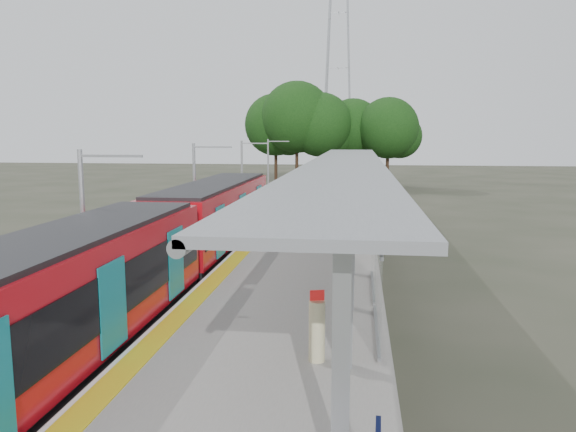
{
  "coord_description": "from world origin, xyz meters",
  "views": [
    {
      "loc": [
        2.19,
        -9.32,
        5.86
      ],
      "look_at": [
        -0.86,
        14.83,
        2.3
      ],
      "focal_mm": 35.0,
      "sensor_mm": 36.0,
      "label": 1
    }
  ],
  "objects_px": {
    "info_pillar_near": "(317,330)",
    "litter_bin": "(327,226)",
    "info_pillar_far": "(345,220)",
    "train": "(163,245)",
    "bench_far": "(363,211)",
    "bench_mid": "(359,230)"
  },
  "relations": [
    {
      "from": "bench_mid",
      "to": "litter_bin",
      "type": "bearing_deg",
      "value": 140.91
    },
    {
      "from": "bench_far",
      "to": "litter_bin",
      "type": "distance_m",
      "value": 5.25
    },
    {
      "from": "bench_mid",
      "to": "info_pillar_far",
      "type": "bearing_deg",
      "value": 109.91
    },
    {
      "from": "info_pillar_far",
      "to": "train",
      "type": "bearing_deg",
      "value": -136.72
    },
    {
      "from": "info_pillar_near",
      "to": "info_pillar_far",
      "type": "bearing_deg",
      "value": 74.73
    },
    {
      "from": "train",
      "to": "info_pillar_far",
      "type": "relative_size",
      "value": 15.44
    },
    {
      "from": "info_pillar_far",
      "to": "bench_mid",
      "type": "bearing_deg",
      "value": -73.43
    },
    {
      "from": "train",
      "to": "bench_far",
      "type": "distance_m",
      "value": 14.78
    },
    {
      "from": "bench_mid",
      "to": "info_pillar_far",
      "type": "distance_m",
      "value": 1.47
    },
    {
      "from": "info_pillar_far",
      "to": "bench_far",
      "type": "bearing_deg",
      "value": 68.12
    },
    {
      "from": "info_pillar_near",
      "to": "info_pillar_far",
      "type": "xyz_separation_m",
      "value": [
        0.22,
        15.29,
        0.09
      ]
    },
    {
      "from": "litter_bin",
      "to": "bench_far",
      "type": "bearing_deg",
      "value": 70.46
    },
    {
      "from": "bench_mid",
      "to": "litter_bin",
      "type": "relative_size",
      "value": 1.47
    },
    {
      "from": "info_pillar_far",
      "to": "litter_bin",
      "type": "height_order",
      "value": "info_pillar_far"
    },
    {
      "from": "info_pillar_far",
      "to": "litter_bin",
      "type": "xyz_separation_m",
      "value": [
        -0.86,
        -0.34,
        -0.28
      ]
    },
    {
      "from": "bench_mid",
      "to": "info_pillar_far",
      "type": "relative_size",
      "value": 0.81
    },
    {
      "from": "bench_far",
      "to": "info_pillar_near",
      "type": "distance_m",
      "value": 19.92
    },
    {
      "from": "train",
      "to": "info_pillar_far",
      "type": "distance_m",
      "value": 10.39
    },
    {
      "from": "info_pillar_near",
      "to": "litter_bin",
      "type": "relative_size",
      "value": 1.59
    },
    {
      "from": "train",
      "to": "bench_far",
      "type": "height_order",
      "value": "train"
    },
    {
      "from": "info_pillar_near",
      "to": "litter_bin",
      "type": "distance_m",
      "value": 14.96
    },
    {
      "from": "info_pillar_near",
      "to": "bench_far",
      "type": "bearing_deg",
      "value": 72.35
    }
  ]
}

